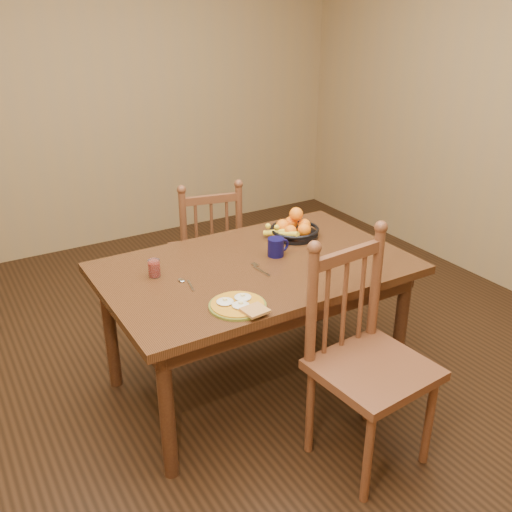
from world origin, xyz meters
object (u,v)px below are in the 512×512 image
dining_table (256,279)px  fruit_bowl (294,229)px  coffee_mug (276,247)px  breakfast_plate (238,305)px  chair_near (366,361)px  chair_far (207,252)px

dining_table → fruit_bowl: bearing=29.8°
coffee_mug → breakfast_plate: bearing=-139.3°
dining_table → breakfast_plate: (-0.30, -0.35, 0.10)m
chair_near → fruit_bowl: chair_near is taller
chair_far → chair_near: size_ratio=0.90×
chair_far → fruit_bowl: bearing=125.5°
dining_table → fruit_bowl: size_ratio=4.94×
coffee_mug → fruit_bowl: (0.24, 0.18, -0.00)m
dining_table → chair_near: (0.15, -0.73, -0.14)m
chair_near → fruit_bowl: 1.02m
breakfast_plate → coffee_mug: coffee_mug is taller
chair_near → breakfast_plate: (-0.45, 0.38, 0.24)m
breakfast_plate → fruit_bowl: 0.90m
dining_table → chair_far: bearing=81.7°
dining_table → fruit_bowl: 0.47m
fruit_bowl → breakfast_plate: bearing=-140.4°
breakfast_plate → fruit_bowl: fruit_bowl is taller
chair_near → chair_far: bearing=86.3°
dining_table → breakfast_plate: bearing=-130.9°
breakfast_plate → chair_far: bearing=70.4°
chair_far → coffee_mug: size_ratio=7.28×
chair_near → fruit_bowl: (0.24, 0.95, 0.27)m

